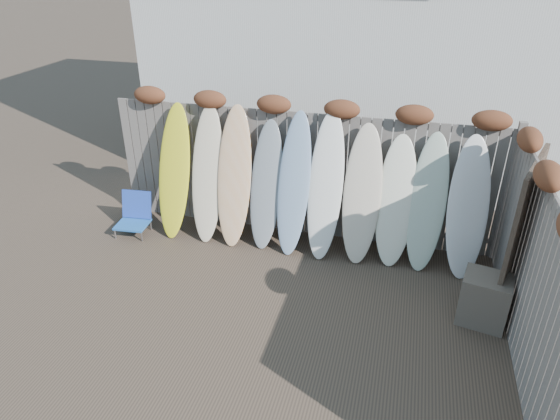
% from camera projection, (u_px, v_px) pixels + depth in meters
% --- Properties ---
extents(ground, '(80.00, 80.00, 0.00)m').
position_uv_depth(ground, '(255.00, 325.00, 6.16)').
color(ground, '#493A2D').
extents(back_fence, '(6.05, 0.28, 2.24)m').
position_uv_depth(back_fence, '(304.00, 165.00, 7.63)').
color(back_fence, slate).
rests_on(back_fence, ground).
extents(right_fence, '(0.28, 4.40, 2.24)m').
position_uv_depth(right_fence, '(536.00, 274.00, 5.16)').
color(right_fence, slate).
rests_on(right_fence, ground).
extents(beach_chair, '(0.53, 0.56, 0.65)m').
position_uv_depth(beach_chair, '(135.00, 214.00, 8.06)').
color(beach_chair, '#2463B6').
rests_on(beach_chair, ground).
extents(wooden_crate, '(0.64, 0.57, 0.65)m').
position_uv_depth(wooden_crate, '(484.00, 299.00, 6.09)').
color(wooden_crate, brown).
rests_on(wooden_crate, ground).
extents(lattice_panel, '(0.50, 1.27, 2.00)m').
position_uv_depth(lattice_panel, '(519.00, 235.00, 6.13)').
color(lattice_panel, '#31271D').
rests_on(lattice_panel, ground).
extents(surfboard_0, '(0.55, 0.75, 2.06)m').
position_uv_depth(surfboard_0, '(174.00, 172.00, 7.77)').
color(surfboard_0, yellow).
rests_on(surfboard_0, ground).
extents(surfboard_1, '(0.54, 0.76, 2.06)m').
position_uv_depth(surfboard_1, '(207.00, 175.00, 7.67)').
color(surfboard_1, beige).
rests_on(surfboard_1, ground).
extents(surfboard_2, '(0.56, 0.76, 2.09)m').
position_uv_depth(surfboard_2, '(234.00, 177.00, 7.56)').
color(surfboard_2, '#FFAB88').
rests_on(surfboard_2, ground).
extents(surfboard_3, '(0.50, 0.69, 1.91)m').
position_uv_depth(surfboard_3, '(266.00, 185.00, 7.51)').
color(surfboard_3, gray).
rests_on(surfboard_3, ground).
extents(surfboard_4, '(0.51, 0.75, 2.08)m').
position_uv_depth(surfboard_4, '(294.00, 185.00, 7.34)').
color(surfboard_4, '#84A0C2').
rests_on(surfboard_4, ground).
extents(surfboard_5, '(0.51, 0.75, 2.11)m').
position_uv_depth(surfboard_5, '(326.00, 187.00, 7.23)').
color(surfboard_5, white).
rests_on(surfboard_5, ground).
extents(surfboard_6, '(0.56, 0.72, 1.97)m').
position_uv_depth(surfboard_6, '(362.00, 195.00, 7.15)').
color(surfboard_6, beige).
rests_on(surfboard_6, ground).
extents(surfboard_7, '(0.56, 0.67, 1.85)m').
position_uv_depth(surfboard_7, '(396.00, 202.00, 7.10)').
color(surfboard_7, white).
rests_on(surfboard_7, ground).
extents(surfboard_8, '(0.54, 0.71, 1.92)m').
position_uv_depth(surfboard_8, '(427.00, 203.00, 6.99)').
color(surfboard_8, '#B6C8B3').
rests_on(surfboard_8, ground).
extents(surfboard_9, '(0.61, 0.74, 1.94)m').
position_uv_depth(surfboard_9, '(468.00, 208.00, 6.82)').
color(surfboard_9, white).
rests_on(surfboard_9, ground).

